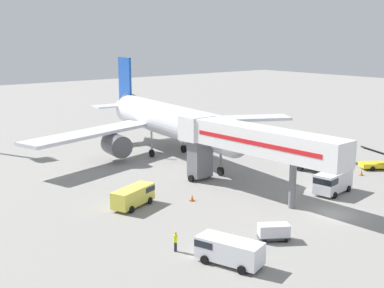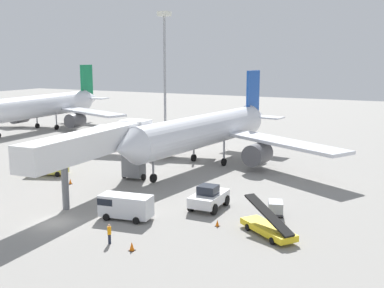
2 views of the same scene
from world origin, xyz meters
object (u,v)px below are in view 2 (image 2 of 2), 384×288
object	(u,v)px
airplane_at_gate	(207,131)
safety_cone_alpha	(70,181)
service_van_mid_left	(124,205)
safety_cone_charlie	(217,223)
baggage_cart_outer_right	(276,208)
ground_crew_worker_midground	(109,233)
jet_bridge	(99,144)
airplane_background	(44,106)
safety_cone_bravo	(132,246)
apron_light_mast	(165,47)
service_van_near_center	(49,167)
belt_loader_truck	(268,227)
pushback_tug	(209,197)

from	to	relation	value
airplane_at_gate	safety_cone_alpha	xyz separation A→B (m)	(-10.21, -17.85, -4.56)
service_van_mid_left	safety_cone_charlie	distance (m)	9.17
baggage_cart_outer_right	ground_crew_worker_midground	xyz separation A→B (m)	(-10.17, -13.38, 0.13)
airplane_at_gate	jet_bridge	distance (m)	20.02
jet_bridge	ground_crew_worker_midground	world-z (taller)	jet_bridge
airplane_at_gate	airplane_background	xyz separation A→B (m)	(-46.02, 15.03, 0.12)
airplane_at_gate	safety_cone_bravo	bearing A→B (deg)	-75.47
baggage_cart_outer_right	apron_light_mast	size ratio (longest dim) A/B	0.09
airplane_at_gate	service_van_near_center	bearing A→B (deg)	-135.43
ground_crew_worker_midground	safety_cone_charlie	bearing A→B (deg)	51.35
apron_light_mast	jet_bridge	bearing A→B (deg)	-67.30
belt_loader_truck	service_van_near_center	bearing A→B (deg)	166.62
jet_bridge	baggage_cart_outer_right	distance (m)	20.72
service_van_mid_left	pushback_tug	bearing A→B (deg)	47.95
service_van_near_center	baggage_cart_outer_right	distance (m)	31.68
jet_bridge	service_van_mid_left	bearing A→B (deg)	-38.18
jet_bridge	safety_cone_alpha	distance (m)	8.27
airplane_at_gate	pushback_tug	xyz separation A→B (m)	(9.07, -18.77, -3.73)
service_van_mid_left	apron_light_mast	world-z (taller)	apron_light_mast
safety_cone_charlie	baggage_cart_outer_right	bearing A→B (deg)	54.91
baggage_cart_outer_right	apron_light_mast	distance (m)	67.21
airplane_background	airplane_at_gate	bearing A→B (deg)	-18.08
belt_loader_truck	service_van_near_center	world-z (taller)	belt_loader_truck
service_van_near_center	baggage_cart_outer_right	size ratio (longest dim) A/B	2.23
airplane_at_gate	baggage_cart_outer_right	bearing A→B (deg)	-48.24
jet_bridge	safety_cone_bravo	size ratio (longest dim) A/B	29.01
belt_loader_truck	safety_cone_bravo	size ratio (longest dim) A/B	8.18
safety_cone_alpha	belt_loader_truck	bearing A→B (deg)	-11.35
pushback_tug	service_van_mid_left	bearing A→B (deg)	-132.05
service_van_near_center	apron_light_mast	world-z (taller)	apron_light_mast
service_van_mid_left	jet_bridge	bearing A→B (deg)	141.82
airplane_background	safety_cone_bravo	bearing A→B (deg)	-40.64
airplane_at_gate	safety_cone_alpha	size ratio (longest dim) A/B	60.86
pushback_tug	apron_light_mast	distance (m)	63.95
pushback_tug	safety_cone_charlie	xyz separation A→B (m)	(2.94, -4.43, -0.87)
airplane_at_gate	service_van_mid_left	bearing A→B (deg)	-82.91
pushback_tug	baggage_cart_outer_right	distance (m)	6.86
belt_loader_truck	pushback_tug	bearing A→B (deg)	150.00
baggage_cart_outer_right	safety_cone_bravo	world-z (taller)	baggage_cart_outer_right
airplane_at_gate	safety_cone_alpha	world-z (taller)	airplane_at_gate
ground_crew_worker_midground	baggage_cart_outer_right	bearing A→B (deg)	52.76
safety_cone_bravo	safety_cone_alpha	bearing A→B (deg)	143.42
airplane_at_gate	belt_loader_truck	world-z (taller)	airplane_at_gate
airplane_at_gate	service_van_near_center	size ratio (longest dim) A/B	7.87
baggage_cart_outer_right	ground_crew_worker_midground	distance (m)	16.80
ground_crew_worker_midground	safety_cone_alpha	xyz separation A→B (m)	(-15.89, 13.27, -0.57)
airplane_at_gate	jet_bridge	bearing A→B (deg)	-102.09
airplane_at_gate	ground_crew_worker_midground	bearing A→B (deg)	-79.66
jet_bridge	service_van_near_center	world-z (taller)	jet_bridge
belt_loader_truck	service_van_near_center	distance (m)	33.55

